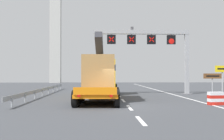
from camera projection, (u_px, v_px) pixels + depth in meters
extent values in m
plane|color=#424449|center=(122.00, 106.00, 18.32)|extent=(112.00, 112.00, 0.00)
cube|color=silver|center=(141.00, 121.00, 12.34)|extent=(0.20, 2.60, 0.01)
cube|color=silver|center=(130.00, 108.00, 17.16)|extent=(0.20, 2.60, 0.01)
cube|color=silver|center=(123.00, 101.00, 21.98)|extent=(0.20, 2.60, 0.01)
cube|color=silver|center=(119.00, 96.00, 26.80)|extent=(0.20, 2.60, 0.01)
cube|color=silver|center=(116.00, 93.00, 31.62)|extent=(0.20, 2.60, 0.01)
cube|color=silver|center=(114.00, 90.00, 36.44)|extent=(0.20, 2.60, 0.01)
cube|color=silver|center=(113.00, 89.00, 41.26)|extent=(0.20, 2.60, 0.01)
cube|color=silver|center=(111.00, 87.00, 46.08)|extent=(0.20, 2.60, 0.01)
cube|color=silver|center=(110.00, 86.00, 50.89)|extent=(0.20, 2.60, 0.01)
cube|color=silver|center=(110.00, 85.00, 55.71)|extent=(0.20, 2.60, 0.01)
cube|color=silver|center=(109.00, 84.00, 60.53)|extent=(0.20, 2.60, 0.01)
cube|color=silver|center=(169.00, 93.00, 30.56)|extent=(0.20, 63.00, 0.01)
cube|color=#9EA0A5|center=(187.00, 62.00, 29.27)|extent=(0.40, 0.40, 6.88)
cube|color=slate|center=(187.00, 94.00, 29.21)|extent=(0.90, 0.90, 0.08)
cube|color=#9EA0A5|center=(141.00, 32.00, 29.12)|extent=(10.16, 0.44, 0.44)
cube|color=#4C4C51|center=(132.00, 28.00, 29.09)|extent=(0.28, 0.40, 0.28)
cube|color=black|center=(171.00, 40.00, 29.24)|extent=(0.91, 0.24, 0.97)
cube|color=#9EA0A5|center=(171.00, 35.00, 29.25)|extent=(0.08, 0.08, 0.16)
cone|color=red|center=(171.00, 41.00, 29.11)|extent=(0.58, 0.02, 0.58)
cube|color=black|center=(151.00, 40.00, 29.15)|extent=(0.91, 0.24, 0.97)
cube|color=#9EA0A5|center=(151.00, 35.00, 29.16)|extent=(0.08, 0.08, 0.16)
cube|color=red|center=(152.00, 39.00, 29.02)|extent=(0.56, 0.02, 0.56)
cube|color=red|center=(152.00, 39.00, 29.02)|extent=(0.56, 0.02, 0.56)
cube|color=black|center=(131.00, 40.00, 29.06)|extent=(0.91, 0.24, 0.97)
cube|color=#9EA0A5|center=(131.00, 35.00, 29.07)|extent=(0.08, 0.08, 0.16)
cube|color=red|center=(132.00, 39.00, 28.93)|extent=(0.56, 0.02, 0.56)
cube|color=red|center=(132.00, 39.00, 28.93)|extent=(0.56, 0.02, 0.56)
cube|color=black|center=(111.00, 39.00, 28.97)|extent=(0.91, 0.24, 0.97)
cube|color=#9EA0A5|center=(111.00, 34.00, 28.98)|extent=(0.08, 0.08, 0.16)
cube|color=red|center=(111.00, 39.00, 28.84)|extent=(0.56, 0.02, 0.56)
cube|color=red|center=(111.00, 39.00, 28.84)|extent=(0.56, 0.02, 0.56)
cube|color=orange|center=(100.00, 92.00, 21.84)|extent=(3.31, 10.52, 0.24)
cube|color=orange|center=(95.00, 91.00, 16.57)|extent=(2.66, 0.21, 0.44)
cylinder|color=black|center=(75.00, 99.00, 17.35)|extent=(0.37, 1.11, 1.10)
cylinder|color=black|center=(117.00, 99.00, 17.33)|extent=(0.37, 1.11, 1.10)
cylinder|color=black|center=(77.00, 97.00, 18.40)|extent=(0.37, 1.11, 1.10)
cylinder|color=black|center=(117.00, 97.00, 18.38)|extent=(0.37, 1.11, 1.10)
cylinder|color=black|center=(79.00, 96.00, 19.45)|extent=(0.37, 1.11, 1.10)
cylinder|color=black|center=(117.00, 96.00, 19.43)|extent=(0.37, 1.11, 1.10)
cylinder|color=black|center=(81.00, 95.00, 20.50)|extent=(0.37, 1.11, 1.10)
cylinder|color=black|center=(117.00, 95.00, 20.48)|extent=(0.37, 1.11, 1.10)
cylinder|color=black|center=(82.00, 94.00, 21.55)|extent=(0.37, 1.11, 1.10)
cylinder|color=black|center=(117.00, 94.00, 21.53)|extent=(0.37, 1.11, 1.10)
cube|color=gold|center=(103.00, 75.00, 28.97)|extent=(2.73, 3.32, 3.10)
cube|color=black|center=(103.00, 68.00, 28.98)|extent=(2.76, 3.34, 0.60)
cylinder|color=black|center=(92.00, 89.00, 29.83)|extent=(0.39, 1.12, 1.10)
cylinder|color=black|center=(115.00, 89.00, 29.81)|extent=(0.39, 1.12, 1.10)
cylinder|color=black|center=(90.00, 90.00, 27.83)|extent=(0.39, 1.12, 1.10)
cylinder|color=black|center=(115.00, 90.00, 27.81)|extent=(0.39, 1.12, 1.10)
cube|color=#9E7A47|center=(100.00, 73.00, 22.27)|extent=(2.66, 5.83, 2.70)
cube|color=#2D2D33|center=(99.00, 48.00, 21.45)|extent=(0.70, 2.97, 2.29)
cube|color=red|center=(79.00, 96.00, 16.53)|extent=(0.20, 0.07, 0.12)
cube|color=red|center=(111.00, 96.00, 16.52)|extent=(0.20, 0.07, 0.12)
cylinder|color=#9EA0A5|center=(222.00, 83.00, 21.99)|extent=(0.10, 0.10, 2.82)
cube|color=yellow|center=(223.00, 69.00, 21.95)|extent=(1.22, 0.06, 0.52)
cube|color=black|center=(223.00, 69.00, 21.91)|extent=(0.88, 0.01, 0.12)
cylinder|color=#9EA0A5|center=(212.00, 86.00, 24.14)|extent=(0.10, 0.10, 2.19)
cube|color=brown|center=(213.00, 76.00, 24.10)|extent=(1.64, 0.06, 0.45)
cube|color=black|center=(213.00, 76.00, 24.06)|extent=(1.18, 0.01, 0.12)
cube|color=red|center=(216.00, 103.00, 18.82)|extent=(1.05, 0.61, 0.23)
cube|color=white|center=(216.00, 100.00, 18.82)|extent=(1.05, 0.61, 0.22)
cube|color=red|center=(216.00, 97.00, 18.82)|extent=(1.05, 0.61, 0.23)
cube|color=white|center=(216.00, 94.00, 18.83)|extent=(1.05, 0.61, 0.23)
cube|color=#999EA3|center=(45.00, 89.00, 28.36)|extent=(0.04, 24.68, 0.32)
cube|color=#999EA3|center=(12.00, 102.00, 17.57)|extent=(0.10, 0.10, 0.60)
cube|color=#999EA3|center=(25.00, 98.00, 20.65)|extent=(0.10, 0.10, 0.60)
cube|color=#999EA3|center=(35.00, 95.00, 23.73)|extent=(0.10, 0.10, 0.60)
cube|color=#999EA3|center=(42.00, 93.00, 26.82)|extent=(0.10, 0.10, 0.60)
cube|color=#999EA3|center=(48.00, 91.00, 29.90)|extent=(0.10, 0.10, 0.60)
cube|color=#999EA3|center=(53.00, 90.00, 32.98)|extent=(0.10, 0.10, 0.60)
cube|color=#999EA3|center=(57.00, 88.00, 36.06)|extent=(0.10, 0.10, 0.60)
cube|color=#999EA3|center=(61.00, 87.00, 39.14)|extent=(0.10, 0.10, 0.60)
cube|color=#B7B7B2|center=(56.00, 8.00, 72.10)|extent=(2.80, 2.00, 39.27)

